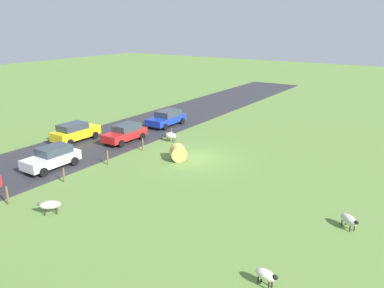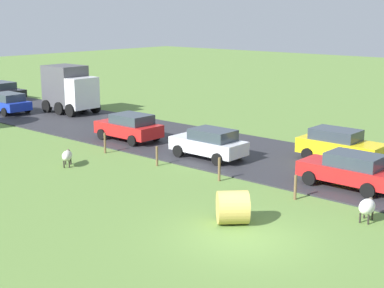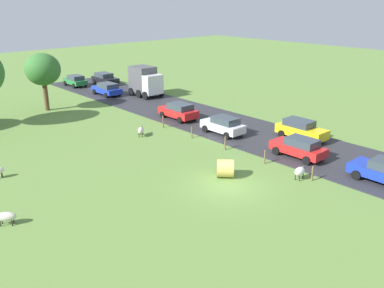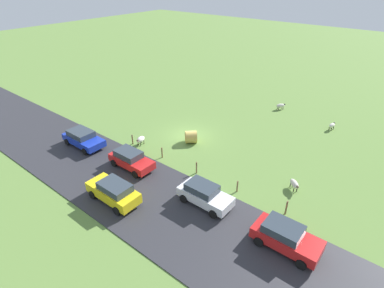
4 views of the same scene
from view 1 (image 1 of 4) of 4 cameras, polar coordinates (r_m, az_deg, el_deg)
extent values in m
plane|color=olive|center=(30.19, 0.71, -2.17)|extent=(160.00, 160.00, 0.00)
cube|color=#2D2D33|center=(36.06, -12.21, 0.79)|extent=(8.00, 80.00, 0.06)
ellipsoid|color=beige|center=(22.96, -20.25, -8.45)|extent=(1.14, 1.16, 0.48)
ellipsoid|color=brown|center=(23.00, -21.63, -8.26)|extent=(0.31, 0.31, 0.20)
cylinder|color=#2D2823|center=(23.05, -20.98, -9.44)|extent=(0.07, 0.07, 0.36)
cylinder|color=#2D2823|center=(23.28, -20.89, -9.15)|extent=(0.07, 0.07, 0.36)
cylinder|color=#2D2823|center=(22.95, -19.41, -9.37)|extent=(0.07, 0.07, 0.36)
cylinder|color=#2D2823|center=(23.19, -19.34, -9.08)|extent=(0.07, 0.07, 0.36)
ellipsoid|color=white|center=(34.32, -3.14, 1.26)|extent=(1.06, 0.70, 0.55)
ellipsoid|color=brown|center=(34.50, -3.83, 1.55)|extent=(0.28, 0.22, 0.20)
cylinder|color=#2D2823|center=(34.43, -3.65, 0.63)|extent=(0.07, 0.07, 0.37)
cylinder|color=#2D2823|center=(34.69, -3.41, 0.76)|extent=(0.07, 0.07, 0.37)
cylinder|color=#2D2823|center=(34.18, -2.85, 0.52)|extent=(0.07, 0.07, 0.37)
cylinder|color=#2D2823|center=(34.44, -2.61, 0.65)|extent=(0.07, 0.07, 0.37)
ellipsoid|color=silver|center=(16.56, 10.82, -18.46)|extent=(0.98, 0.59, 0.45)
ellipsoid|color=black|center=(16.33, 12.20, -18.71)|extent=(0.29, 0.22, 0.20)
cylinder|color=#2D2823|center=(16.75, 11.76, -19.54)|extent=(0.07, 0.07, 0.36)
cylinder|color=#2D2823|center=(16.58, 11.28, -19.95)|extent=(0.07, 0.07, 0.36)
cylinder|color=#2D2823|center=(16.96, 10.23, -18.92)|extent=(0.07, 0.07, 0.36)
cylinder|color=#2D2823|center=(16.79, 9.74, -19.32)|extent=(0.07, 0.07, 0.36)
ellipsoid|color=beige|center=(21.74, 22.18, -10.33)|extent=(1.19, 1.06, 0.50)
ellipsoid|color=black|center=(21.36, 23.16, -10.63)|extent=(0.32, 0.30, 0.20)
cylinder|color=#2D2823|center=(21.79, 22.89, -11.37)|extent=(0.07, 0.07, 0.31)
cylinder|color=#2D2823|center=(21.62, 22.34, -11.54)|extent=(0.07, 0.07, 0.31)
cylinder|color=#2D2823|center=(22.18, 21.82, -10.72)|extent=(0.07, 0.07, 0.31)
cylinder|color=#2D2823|center=(22.01, 21.27, -10.88)|extent=(0.07, 0.07, 0.31)
cylinder|color=tan|center=(29.61, -2.04, -1.32)|extent=(1.66, 1.66, 1.23)
cylinder|color=brown|center=(35.14, -3.05, 1.54)|extent=(0.12, 0.12, 1.02)
cylinder|color=brown|center=(32.16, -7.30, -0.07)|extent=(0.12, 0.12, 1.05)
cylinder|color=brown|center=(29.42, -12.38, -1.98)|extent=(0.12, 0.12, 1.11)
cylinder|color=brown|center=(27.03, -18.43, -4.39)|extent=(0.12, 0.12, 1.01)
cylinder|color=brown|center=(25.00, -25.64, -6.91)|extent=(0.12, 0.12, 1.14)
cube|color=silver|center=(29.63, -20.11, -2.17)|extent=(1.73, 4.09, 0.70)
cube|color=#333D47|center=(29.60, -19.77, -0.86)|extent=(1.52, 2.25, 0.56)
cylinder|color=black|center=(28.36, -21.12, -3.91)|extent=(0.22, 0.64, 0.64)
cylinder|color=black|center=(29.73, -23.08, -3.17)|extent=(0.22, 0.64, 0.64)
cylinder|color=black|center=(29.84, -17.02, -2.44)|extent=(0.22, 0.64, 0.64)
cylinder|color=black|center=(31.14, -19.06, -1.80)|extent=(0.22, 0.64, 0.64)
cube|color=yellow|center=(35.83, -16.79, 1.55)|extent=(1.76, 4.34, 0.78)
cube|color=#333D47|center=(35.47, -17.28, 2.47)|extent=(1.55, 2.39, 0.56)
cylinder|color=black|center=(37.46, -15.96, 1.68)|extent=(0.22, 0.64, 0.64)
cylinder|color=black|center=(36.17, -14.13, 1.28)|extent=(0.22, 0.64, 0.64)
cylinder|color=black|center=(35.78, -19.36, 0.63)|extent=(0.22, 0.64, 0.64)
cylinder|color=black|center=(34.43, -17.57, 0.16)|extent=(0.22, 0.64, 0.64)
cube|color=#1933B2|center=(39.56, -3.84, 3.63)|extent=(1.95, 4.46, 0.63)
cube|color=#333D47|center=(39.68, -3.56, 4.57)|extent=(1.72, 2.45, 0.56)
cylinder|color=black|center=(37.95, -3.99, 2.54)|extent=(0.22, 0.64, 0.64)
cylinder|color=black|center=(39.14, -6.26, 2.94)|extent=(0.22, 0.64, 0.64)
cylinder|color=black|center=(40.21, -1.47, 3.43)|extent=(0.22, 0.64, 0.64)
cylinder|color=black|center=(41.33, -3.69, 3.79)|extent=(0.22, 0.64, 0.64)
cube|color=red|center=(34.59, -9.95, 1.38)|extent=(1.73, 4.19, 0.66)
cube|color=#333D47|center=(34.65, -9.65, 2.47)|extent=(1.52, 2.30, 0.56)
cylinder|color=black|center=(33.17, -10.44, 0.06)|extent=(0.22, 0.64, 0.64)
cylinder|color=black|center=(34.36, -12.52, 0.54)|extent=(0.22, 0.64, 0.64)
cylinder|color=black|center=(35.08, -7.37, 1.17)|extent=(0.22, 0.64, 0.64)
cylinder|color=black|center=(36.21, -9.45, 1.59)|extent=(0.22, 0.64, 0.64)
camera|label=2|loc=(34.49, 32.91, 10.41)|focal=52.72mm
camera|label=3|loc=(40.48, 39.06, 15.78)|focal=38.70mm
camera|label=4|loc=(38.02, -50.16, 19.17)|focal=28.57mm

